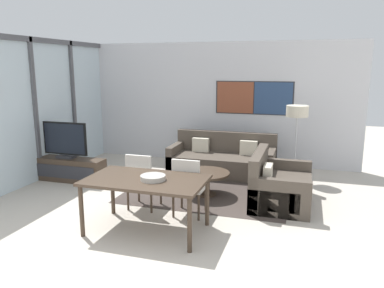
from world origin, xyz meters
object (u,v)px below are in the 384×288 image
tv_console (67,169)px  floor_lamp (297,115)px  sofa_side (277,187)px  coffee_table (206,178)px  sofa_main (223,161)px  dining_chair_left (142,178)px  television (65,141)px  dining_table (146,184)px  dining_chair_centre (188,184)px  fruit_bowl (153,177)px

tv_console → floor_lamp: bearing=18.2°
sofa_side → coffee_table: sofa_side is taller
sofa_main → dining_chair_left: size_ratio=2.39×
tv_console → television: television is taller
dining_table → floor_lamp: floor_lamp is taller
dining_chair_centre → fruit_bowl: bearing=-111.8°
dining_chair_left → floor_lamp: (2.26, 2.38, 0.79)m
fruit_bowl → sofa_side: bearing=47.8°
dining_table → dining_chair_centre: 0.79m
tv_console → coffee_table: size_ratio=1.86×
coffee_table → tv_console: bearing=179.8°
sofa_side → floor_lamp: bearing=-8.9°
sofa_main → coffee_table: 1.41m
dining_table → dining_chair_centre: dining_chair_centre is taller
television → dining_table: bearing=-34.2°
tv_console → dining_chair_left: (2.09, -0.96, 0.28)m
tv_console → dining_chair_centre: size_ratio=1.74×
tv_console → floor_lamp: 4.70m
dining_chair_left → sofa_side: bearing=24.3°
coffee_table → floor_lamp: 2.28m
sofa_main → floor_lamp: (1.47, 0.03, 1.03)m
sofa_main → fruit_bowl: size_ratio=6.43×
dining_table → dining_chair_left: 0.84m
dining_chair_left → dining_chair_centre: same height
floor_lamp → tv_console: bearing=-161.8°
sofa_main → sofa_side: same height
dining_chair_left → fruit_bowl: dining_chair_left is taller
tv_console → dining_chair_left: bearing=-24.6°
dining_table → fruit_bowl: fruit_bowl is taller
television → dining_chair_left: 2.32m
sofa_side → dining_chair_left: 2.24m
sofa_main → dining_table: size_ratio=1.34×
sofa_side → dining_chair_centre: bearing=128.3°
tv_console → sofa_side: sofa_side is taller
dining_table → fruit_bowl: 0.16m
sofa_main → fruit_bowl: 3.16m
television → dining_chair_centre: 3.07m
fruit_bowl → dining_chair_left: bearing=124.1°
dining_table → fruit_bowl: size_ratio=4.81×
coffee_table → dining_chair_centre: bearing=-90.1°
sofa_side → dining_chair_left: bearing=114.3°
sofa_main → dining_chair_left: dining_chair_left is taller
sofa_side → fruit_bowl: bearing=137.8°
tv_console → fruit_bowl: 3.16m
coffee_table → sofa_main: bearing=90.0°
sofa_side → dining_chair_centre: size_ratio=1.54×
dining_chair_centre → floor_lamp: 2.96m
floor_lamp → television: bearing=-161.8°
sofa_side → sofa_main: bearing=40.6°
sofa_main → dining_chair_left: 2.49m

